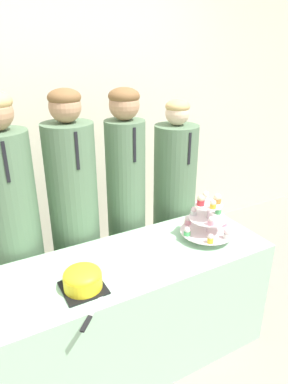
{
  "coord_description": "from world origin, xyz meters",
  "views": [
    {
      "loc": [
        -0.75,
        -1.18,
        1.86
      ],
      "look_at": [
        0.09,
        0.33,
        1.13
      ],
      "focal_mm": 32.0,
      "sensor_mm": 36.0,
      "label": 1
    }
  ],
  "objects": [
    {
      "name": "wall_back",
      "position": [
        0.0,
        1.63,
        1.35
      ],
      "size": [
        9.0,
        0.06,
        2.7
      ],
      "color": "beige",
      "rests_on": "ground_plane"
    },
    {
      "name": "cake_knife",
      "position": [
        -0.37,
        -0.01,
        0.75
      ],
      "size": [
        0.23,
        0.24,
        0.01
      ],
      "rotation": [
        0.0,
        0.0,
        0.81
      ],
      "color": "silver",
      "rests_on": "table"
    },
    {
      "name": "cupcake_stand",
      "position": [
        0.51,
        0.28,
        0.88
      ],
      "size": [
        0.33,
        0.33,
        0.3
      ],
      "color": "silver",
      "rests_on": "table"
    },
    {
      "name": "student_3",
      "position": [
        0.6,
        0.79,
        0.72
      ],
      "size": [
        0.32,
        0.32,
        1.54
      ],
      "color": "#567556",
      "rests_on": "ground_plane"
    },
    {
      "name": "student_2",
      "position": [
        0.2,
        0.79,
        0.8
      ],
      "size": [
        0.27,
        0.27,
        1.64
      ],
      "color": "#567556",
      "rests_on": "ground_plane"
    },
    {
      "name": "round_cake",
      "position": [
        -0.34,
        0.18,
        0.81
      ],
      "size": [
        0.21,
        0.21,
        0.12
      ],
      "color": "black",
      "rests_on": "table"
    },
    {
      "name": "table",
      "position": [
        0.0,
        0.3,
        0.37
      ],
      "size": [
        1.64,
        0.59,
        0.75
      ],
      "color": "#A8DBB2",
      "rests_on": "ground_plane"
    },
    {
      "name": "student_1",
      "position": [
        -0.18,
        0.79,
        0.78
      ],
      "size": [
        0.31,
        0.32,
        1.65
      ],
      "color": "#567556",
      "rests_on": "ground_plane"
    },
    {
      "name": "student_0",
      "position": [
        -0.56,
        0.79,
        0.79
      ],
      "size": [
        0.32,
        0.32,
        1.66
      ],
      "color": "#567556",
      "rests_on": "ground_plane"
    }
  ]
}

